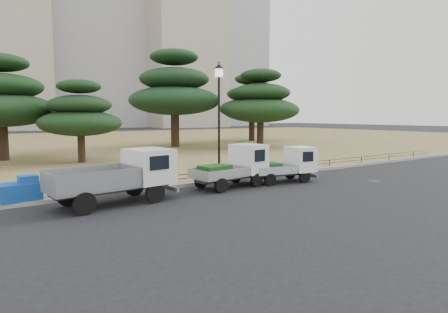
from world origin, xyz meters
TOP-DOWN VIEW (x-y plane):
  - ground at (0.00, 0.00)m, footprint 220.00×220.00m
  - lawn at (0.00, 30.60)m, footprint 120.00×56.00m
  - curb at (0.00, 2.60)m, footprint 120.00×0.25m
  - truck_large at (-5.02, 1.18)m, footprint 4.49×2.19m
  - truck_kei_front at (0.20, 1.45)m, footprint 3.60×1.86m
  - truck_kei_rear at (2.93, 1.06)m, footprint 3.31×1.87m
  - street_lamp at (0.32, 2.90)m, footprint 0.48×0.48m
  - pipe_fence at (0.00, 2.75)m, footprint 38.00×0.04m
  - tarp_pile at (-8.02, 2.96)m, footprint 1.39×1.06m
  - manhole at (6.50, -1.20)m, footprint 0.60×0.60m
  - pine_west_near at (-7.60, 16.98)m, footprint 7.00×7.00m
  - pine_center_left at (-3.56, 13.02)m, footprint 5.14×5.14m
  - pine_center_right at (6.85, 20.49)m, footprint 8.63×8.63m
  - pine_east_near at (13.18, 15.41)m, footprint 7.20×7.20m
  - pine_east_far at (18.37, 23.26)m, footprint 7.86×7.86m
  - tower_east at (40.00, 82.00)m, footprint 20.00×18.00m
  - tower_far_east at (58.00, 90.00)m, footprint 24.00×20.00m
  - radio_tower at (72.00, 85.00)m, footprint 1.80×1.80m

SIDE VIEW (x-z plane):
  - ground at x=0.00m, z-range 0.00..0.00m
  - manhole at x=6.50m, z-range 0.00..0.01m
  - lawn at x=0.00m, z-range 0.00..0.15m
  - curb at x=0.00m, z-range 0.00..0.16m
  - pipe_fence at x=0.00m, z-range 0.24..0.64m
  - tarp_pile at x=-8.02m, z-range 0.06..0.94m
  - truck_kei_rear at x=2.93m, z-range 0.00..1.63m
  - truck_kei_front at x=0.20m, z-range 0.00..1.83m
  - truck_large at x=-5.02m, z-range 0.11..1.99m
  - pine_center_left at x=-3.56m, z-range 0.56..5.78m
  - street_lamp at x=0.32m, z-range 1.09..6.45m
  - pine_west_near at x=-7.60m, z-range 0.69..7.69m
  - pine_east_near at x=13.18m, z-range 0.71..7.98m
  - pine_east_far at x=18.37m, z-range 0.76..8.66m
  - pine_center_right at x=6.85m, z-range 0.88..10.03m
  - tower_east at x=40.00m, z-range 0.00..48.00m
  - radio_tower at x=72.00m, z-range -1.46..61.54m
  - tower_far_east at x=58.00m, z-range 0.00..70.00m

